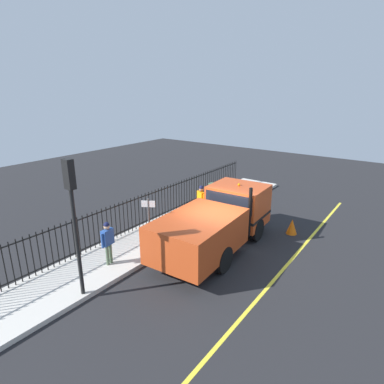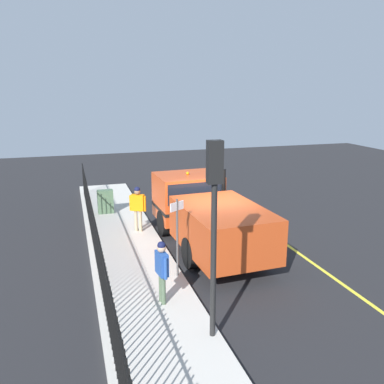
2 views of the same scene
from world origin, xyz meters
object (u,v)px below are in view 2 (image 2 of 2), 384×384
Objects in this scene: pedestrian_distant at (162,266)px; street_sign at (177,229)px; worker_standing at (138,204)px; traffic_light_near at (214,202)px; traffic_cone at (225,208)px; utility_cabinet at (105,202)px; work_truck at (203,210)px.

pedestrian_distant is 1.59m from street_sign.
worker_standing is 7.32m from traffic_light_near.
traffic_cone is (-3.58, -8.39, -2.81)m from traffic_light_near.
street_sign reaches higher than utility_cabinet.
worker_standing is at bearing 94.69° from traffic_light_near.
work_truck is 6.37× the size of utility_cabinet.
work_truck is at bearing 124.87° from utility_cabinet.
work_truck is 6.01m from traffic_light_near.
pedestrian_distant is 0.72× the size of street_sign.
work_truck reaches higher than pedestrian_distant.
utility_cabinet is (1.38, -9.74, -2.49)m from traffic_light_near.
traffic_cone is at bearing -123.45° from street_sign.
traffic_cone is 6.57m from street_sign.
traffic_light_near reaches higher than traffic_cone.
traffic_cone is (-4.96, 1.35, -0.32)m from utility_cabinet.
traffic_light_near is 10.15m from utility_cabinet.
utility_cabinet is 0.44× the size of street_sign.
work_truck is 2.95m from street_sign.
street_sign is at bearing 101.72° from utility_cabinet.
pedestrian_distant is at bearing -65.61° from worker_standing.
street_sign reaches higher than traffic_cone.
traffic_light_near is 4.22× the size of utility_cabinet.
worker_standing is at bearing 109.49° from utility_cabinet.
utility_cabinet is 5.15m from traffic_cone.
work_truck reaches higher than traffic_cone.
traffic_light_near is 9.54m from traffic_cone.
worker_standing reaches higher than utility_cabinet.
traffic_light_near is (-0.43, 7.04, 1.95)m from worker_standing.
pedestrian_distant is 2.38× the size of traffic_cone.
street_sign is (3.56, 5.38, 1.24)m from traffic_cone.
utility_cabinet is at bearing 99.29° from traffic_light_near.
traffic_light_near is 1.87× the size of street_sign.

